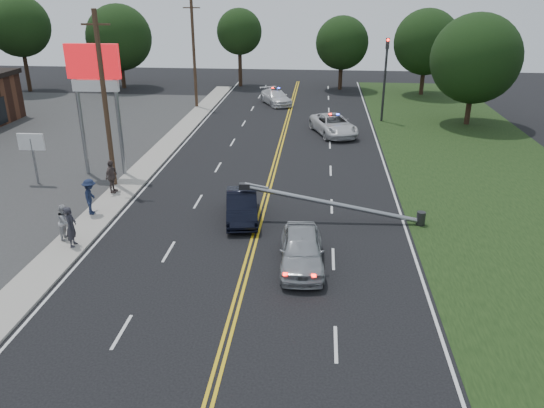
# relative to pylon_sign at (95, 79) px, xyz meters

# --- Properties ---
(ground) EXTENTS (120.00, 120.00, 0.00)m
(ground) POSITION_rel_pylon_sign_xyz_m (10.50, -14.00, -6.00)
(ground) COLOR black
(ground) RESTS_ON ground
(sidewalk) EXTENTS (1.80, 70.00, 0.12)m
(sidewalk) POSITION_rel_pylon_sign_xyz_m (2.10, -4.00, -5.94)
(sidewalk) COLOR #9D988E
(sidewalk) RESTS_ON ground
(grass_verge) EXTENTS (12.00, 80.00, 0.01)m
(grass_verge) POSITION_rel_pylon_sign_xyz_m (24.00, -4.00, -5.99)
(grass_verge) COLOR black
(grass_verge) RESTS_ON ground
(centerline_yellow) EXTENTS (0.36, 80.00, 0.00)m
(centerline_yellow) POSITION_rel_pylon_sign_xyz_m (10.50, -4.00, -5.99)
(centerline_yellow) COLOR gold
(centerline_yellow) RESTS_ON ground
(pylon_sign) EXTENTS (3.20, 0.35, 8.00)m
(pylon_sign) POSITION_rel_pylon_sign_xyz_m (0.00, 0.00, 0.00)
(pylon_sign) COLOR gray
(pylon_sign) RESTS_ON ground
(small_sign) EXTENTS (1.60, 0.14, 3.10)m
(small_sign) POSITION_rel_pylon_sign_xyz_m (-3.50, -2.00, -3.66)
(small_sign) COLOR gray
(small_sign) RESTS_ON ground
(traffic_signal) EXTENTS (0.28, 0.41, 7.05)m
(traffic_signal) POSITION_rel_pylon_sign_xyz_m (18.80, 16.00, -1.79)
(traffic_signal) COLOR #2D2D30
(traffic_signal) RESTS_ON ground
(fallen_streetlight) EXTENTS (9.36, 0.44, 1.91)m
(fallen_streetlight) POSITION_rel_pylon_sign_xyz_m (14.69, -6.00, -5.08)
(fallen_streetlight) COLOR #2D2D30
(fallen_streetlight) RESTS_ON ground
(utility_pole_mid) EXTENTS (1.60, 0.28, 10.00)m
(utility_pole_mid) POSITION_rel_pylon_sign_xyz_m (1.30, -2.00, -0.91)
(utility_pole_mid) COLOR #382619
(utility_pole_mid) RESTS_ON ground
(utility_pole_far) EXTENTS (1.60, 0.28, 10.00)m
(utility_pole_far) POSITION_rel_pylon_sign_xyz_m (1.30, 20.00, -0.91)
(utility_pole_far) COLOR #382619
(utility_pole_far) RESTS_ON ground
(tree_4) EXTENTS (6.54, 6.54, 10.29)m
(tree_4) POSITION_rel_pylon_sign_xyz_m (-19.39, 26.70, 1.01)
(tree_4) COLOR black
(tree_4) RESTS_ON ground
(tree_5) EXTENTS (7.28, 7.28, 9.28)m
(tree_5) POSITION_rel_pylon_sign_xyz_m (-9.50, 29.65, -0.36)
(tree_5) COLOR black
(tree_5) RESTS_ON ground
(tree_6) EXTENTS (5.17, 5.17, 8.77)m
(tree_6) POSITION_rel_pylon_sign_xyz_m (3.83, 32.19, 0.16)
(tree_6) COLOR black
(tree_6) RESTS_ON ground
(tree_7) EXTENTS (5.86, 5.86, 8.07)m
(tree_7) POSITION_rel_pylon_sign_xyz_m (15.53, 31.13, -0.86)
(tree_7) COLOR black
(tree_7) RESTS_ON ground
(tree_8) EXTENTS (6.85, 6.85, 8.96)m
(tree_8) POSITION_rel_pylon_sign_xyz_m (24.31, 28.81, -0.47)
(tree_8) COLOR black
(tree_8) RESTS_ON ground
(tree_9) EXTENTS (7.34, 7.34, 9.17)m
(tree_9) POSITION_rel_pylon_sign_xyz_m (26.02, 15.58, -0.50)
(tree_9) COLOR black
(tree_9) RESTS_ON ground
(crashed_sedan) EXTENTS (2.19, 4.55, 1.44)m
(crashed_sedan) POSITION_rel_pylon_sign_xyz_m (9.58, -6.11, -5.28)
(crashed_sedan) COLOR black
(crashed_sedan) RESTS_ON ground
(waiting_sedan) EXTENTS (2.10, 4.67, 1.56)m
(waiting_sedan) POSITION_rel_pylon_sign_xyz_m (12.83, -10.77, -5.22)
(waiting_sedan) COLOR #A4A8AC
(waiting_sedan) RESTS_ON ground
(emergency_a) EXTENTS (4.29, 6.17, 1.57)m
(emergency_a) POSITION_rel_pylon_sign_xyz_m (14.48, 11.09, -5.21)
(emergency_a) COLOR silver
(emergency_a) RESTS_ON ground
(emergency_b) EXTENTS (3.96, 5.37, 1.45)m
(emergency_b) POSITION_rel_pylon_sign_xyz_m (8.88, 22.19, -5.27)
(emergency_b) COLOR silver
(emergency_b) RESTS_ON ground
(bystander_a) EXTENTS (0.54, 0.75, 1.90)m
(bystander_a) POSITION_rel_pylon_sign_xyz_m (2.38, -10.00, -4.92)
(bystander_a) COLOR #2A2932
(bystander_a) RESTS_ON sidewalk
(bystander_b) EXTENTS (0.69, 0.86, 1.69)m
(bystander_b) POSITION_rel_pylon_sign_xyz_m (1.76, -9.30, -5.03)
(bystander_b) COLOR #A9A9AE
(bystander_b) RESTS_ON sidewalk
(bystander_c) EXTENTS (0.98, 1.36, 1.89)m
(bystander_c) POSITION_rel_pylon_sign_xyz_m (1.76, -6.39, -4.93)
(bystander_c) COLOR #18223E
(bystander_c) RESTS_ON sidewalk
(bystander_d) EXTENTS (0.62, 1.17, 1.91)m
(bystander_d) POSITION_rel_pylon_sign_xyz_m (1.70, -3.31, -4.92)
(bystander_d) COLOR #554744
(bystander_d) RESTS_ON sidewalk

